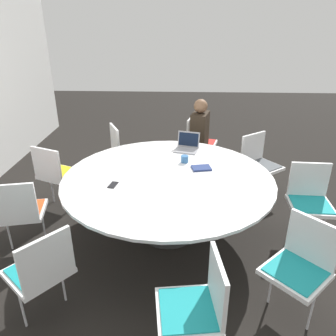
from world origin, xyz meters
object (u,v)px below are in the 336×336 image
at_px(chair_4, 41,268).
at_px(chair_2, 56,171).
at_px(chair_7, 310,197).
at_px(chair_0, 198,139).
at_px(person_0, 201,133).
at_px(chair_6, 301,263).
at_px(laptop, 187,146).
at_px(spiral_notebook, 201,168).
at_px(chair_3, 20,209).
at_px(cell_phone, 113,185).
at_px(coffee_cup, 185,159).
at_px(chair_1, 124,148).
at_px(chair_8, 259,161).
at_px(chair_5, 198,303).

bearing_deg(chair_4, chair_2, 56.20).
distance_m(chair_2, chair_7, 3.01).
relative_size(chair_2, chair_7, 1.00).
height_order(chair_0, person_0, person_0).
xyz_separation_m(chair_6, person_0, (2.59, 0.68, 0.19)).
distance_m(laptop, spiral_notebook, 0.61).
distance_m(chair_3, laptop, 2.08).
xyz_separation_m(chair_3, cell_phone, (0.16, -0.93, 0.21)).
relative_size(coffee_cup, cell_phone, 0.57).
distance_m(chair_0, cell_phone, 2.23).
distance_m(chair_6, cell_phone, 1.86).
relative_size(chair_1, laptop, 2.56).
xyz_separation_m(chair_3, spiral_notebook, (0.60, -1.84, 0.22)).
distance_m(chair_1, chair_3, 1.90).
height_order(chair_4, chair_6, same).
relative_size(person_0, coffee_cup, 13.99).
bearing_deg(chair_1, chair_0, 85.93).
relative_size(chair_8, person_0, 0.71).
xyz_separation_m(chair_5, cell_phone, (1.28, 0.81, 0.21)).
relative_size(chair_1, chair_2, 1.00).
xyz_separation_m(chair_1, chair_3, (-1.74, 0.76, 0.00)).
bearing_deg(chair_0, laptop, 3.89).
bearing_deg(coffee_cup, chair_7, -106.52).
relative_size(chair_5, laptop, 2.56).
distance_m(chair_8, cell_phone, 2.11).
bearing_deg(spiral_notebook, cell_phone, 115.69).
height_order(chair_0, spiral_notebook, chair_0).
bearing_deg(person_0, chair_7, 50.54).
bearing_deg(chair_4, chair_6, -45.99).
relative_size(chair_6, spiral_notebook, 3.67).
height_order(spiral_notebook, cell_phone, spiral_notebook).
relative_size(chair_4, chair_6, 1.00).
bearing_deg(cell_phone, chair_2, 50.12).
xyz_separation_m(chair_8, coffee_cup, (-0.57, 1.01, 0.25)).
xyz_separation_m(chair_1, person_0, (0.18, -1.13, 0.19)).
height_order(chair_6, chair_7, same).
bearing_deg(cell_phone, coffee_cup, -49.68).
bearing_deg(chair_5, chair_2, 32.61).
bearing_deg(chair_5, chair_4, 68.95).
height_order(chair_4, cell_phone, chair_4).
bearing_deg(laptop, chair_4, -104.52).
height_order(chair_2, laptop, laptop).
xyz_separation_m(spiral_notebook, cell_phone, (-0.44, 0.91, -0.01)).
distance_m(chair_0, chair_1, 1.19).
height_order(chair_3, coffee_cup, chair_3).
relative_size(laptop, spiral_notebook, 1.44).
height_order(chair_3, laptop, laptop).
bearing_deg(chair_8, coffee_cup, -6.93).
relative_size(chair_2, cell_phone, 5.73).
relative_size(chair_0, chair_1, 1.00).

